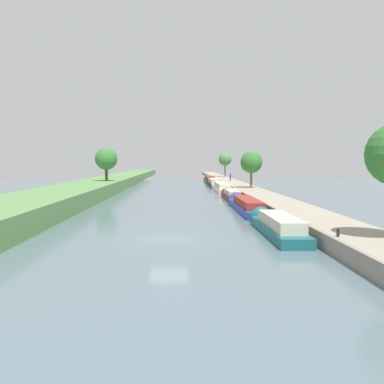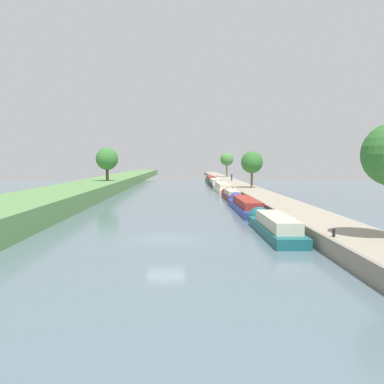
# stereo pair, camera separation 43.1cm
# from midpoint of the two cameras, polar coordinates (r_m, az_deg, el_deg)

# --- Properties ---
(ground_plane) EXTENTS (160.00, 160.00, 0.00)m
(ground_plane) POSITION_cam_midpoint_polar(r_m,az_deg,el_deg) (26.79, -3.23, -6.50)
(ground_plane) COLOR slate
(right_towpath) EXTENTS (4.05, 260.00, 0.91)m
(right_towpath) POSITION_cam_midpoint_polar(r_m,az_deg,el_deg) (28.53, 19.71, -5.15)
(right_towpath) COLOR #9E937F
(right_towpath) RESTS_ON ground_plane
(stone_quay) EXTENTS (0.25, 260.00, 0.96)m
(stone_quay) POSITION_cam_midpoint_polar(r_m,az_deg,el_deg) (27.84, 15.56, -5.24)
(stone_quay) COLOR gray
(stone_quay) RESTS_ON ground_plane
(narrowboat_teal) EXTENTS (2.01, 10.98, 2.04)m
(narrowboat_teal) POSITION_cam_midpoint_polar(r_m,az_deg,el_deg) (29.09, 11.68, -4.60)
(narrowboat_teal) COLOR #195B60
(narrowboat_teal) RESTS_ON ground_plane
(narrowboat_blue) EXTENTS (2.06, 14.33, 2.00)m
(narrowboat_blue) POSITION_cam_midpoint_polar(r_m,az_deg,el_deg) (42.17, 7.64, -1.82)
(narrowboat_blue) COLOR #283D93
(narrowboat_blue) RESTS_ON ground_plane
(narrowboat_maroon) EXTENTS (1.81, 10.38, 1.81)m
(narrowboat_maroon) POSITION_cam_midpoint_polar(r_m,az_deg,el_deg) (54.95, 5.70, -0.40)
(narrowboat_maroon) COLOR maroon
(narrowboat_maroon) RESTS_ON ground_plane
(narrowboat_cream) EXTENTS (2.18, 15.86, 2.12)m
(narrowboat_cream) POSITION_cam_midpoint_polar(r_m,az_deg,el_deg) (68.92, 4.36, 0.63)
(narrowboat_cream) COLOR beige
(narrowboat_cream) RESTS_ON ground_plane
(narrowboat_black) EXTENTS (2.17, 14.35, 2.18)m
(narrowboat_black) POSITION_cam_midpoint_polar(r_m,az_deg,el_deg) (84.13, 3.34, 1.31)
(narrowboat_black) COLOR black
(narrowboat_black) RESTS_ON ground_plane
(narrowboat_green) EXTENTS (1.94, 13.72, 2.08)m
(narrowboat_green) POSITION_cam_midpoint_polar(r_m,az_deg,el_deg) (97.69, 2.71, 1.75)
(narrowboat_green) COLOR #1E6033
(narrowboat_green) RESTS_ON ground_plane
(tree_rightbank_midnear) EXTENTS (3.38, 3.38, 5.64)m
(tree_rightbank_midnear) POSITION_cam_midpoint_polar(r_m,az_deg,el_deg) (63.61, 8.57, 4.12)
(tree_rightbank_midnear) COLOR brown
(tree_rightbank_midnear) RESTS_ON right_towpath
(tree_rightbank_midfar) EXTENTS (3.43, 3.43, 6.32)m
(tree_rightbank_midfar) POSITION_cam_midpoint_polar(r_m,az_deg,el_deg) (108.48, 5.00, 4.57)
(tree_rightbank_midfar) COLOR brown
(tree_rightbank_midfar) RESTS_ON right_towpath
(tree_leftbank_downstream) EXTENTS (3.62, 3.62, 5.42)m
(tree_leftbank_downstream) POSITION_cam_midpoint_polar(r_m,az_deg,el_deg) (68.16, -11.62, 4.54)
(tree_leftbank_downstream) COLOR #4C3828
(tree_leftbank_downstream) RESTS_ON left_grassy_bank
(person_walking) EXTENTS (0.34, 0.34, 1.66)m
(person_walking) POSITION_cam_midpoint_polar(r_m,az_deg,el_deg) (86.31, 5.71, 2.16)
(person_walking) COLOR #282D42
(person_walking) RESTS_ON right_towpath
(mooring_bollard_near) EXTENTS (0.16, 0.16, 0.45)m
(mooring_bollard_near) POSITION_cam_midpoint_polar(r_m,az_deg,el_deg) (23.67, 19.71, -5.40)
(mooring_bollard_near) COLOR black
(mooring_bollard_near) RESTS_ON right_towpath
(mooring_bollard_far) EXTENTS (0.16, 0.16, 0.45)m
(mooring_bollard_far) POSITION_cam_midpoint_polar(r_m,az_deg,el_deg) (104.13, 3.53, 2.19)
(mooring_bollard_far) COLOR black
(mooring_bollard_far) RESTS_ON right_towpath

